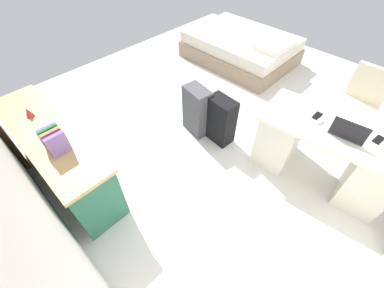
{
  "coord_description": "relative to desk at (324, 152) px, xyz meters",
  "views": [
    {
      "loc": [
        -1.48,
        2.33,
        2.44
      ],
      "look_at": [
        -0.28,
        1.12,
        0.6
      ],
      "focal_mm": 23.31,
      "sensor_mm": 36.0,
      "label": 1
    }
  ],
  "objects": [
    {
      "name": "ground_plane",
      "position": [
        1.25,
        -0.05,
        -0.38
      ],
      "size": [
        5.97,
        5.97,
        0.0
      ],
      "primitive_type": "plane",
      "color": "silver"
    },
    {
      "name": "desk",
      "position": [
        0.0,
        0.0,
        0.0
      ],
      "size": [
        1.51,
        0.84,
        0.74
      ],
      "color": "silver",
      "rests_on": "ground_plane"
    },
    {
      "name": "office_chair",
      "position": [
        0.04,
        -0.94,
        0.03
      ],
      "size": [
        0.52,
        0.52,
        0.94
      ],
      "color": "black",
      "rests_on": "ground_plane"
    },
    {
      "name": "credenza",
      "position": [
        2.02,
        2.05,
        -0.01
      ],
      "size": [
        1.8,
        0.48,
        0.75
      ],
      "color": "#28664C",
      "rests_on": "ground_plane"
    },
    {
      "name": "bed",
      "position": [
        2.28,
        -1.58,
        -0.14
      ],
      "size": [
        1.91,
        1.41,
        0.58
      ],
      "color": "gray",
      "rests_on": "ground_plane"
    },
    {
      "name": "suitcase_black",
      "position": [
        1.18,
        0.33,
        -0.07
      ],
      "size": [
        0.37,
        0.24,
        0.64
      ],
      "primitive_type": "cube",
      "rotation": [
        0.0,
        0.0,
        -0.07
      ],
      "color": "black",
      "rests_on": "ground_plane"
    },
    {
      "name": "suitcase_spare_grey",
      "position": [
        1.51,
        0.42,
        -0.05
      ],
      "size": [
        0.39,
        0.27,
        0.67
      ],
      "primitive_type": "cube",
      "rotation": [
        0.0,
        0.0,
        -0.16
      ],
      "color": "#4C4C51",
      "rests_on": "ground_plane"
    },
    {
      "name": "laptop",
      "position": [
        -0.1,
        0.04,
        0.4
      ],
      "size": [
        0.34,
        0.26,
        0.21
      ],
      "color": "#333338",
      "rests_on": "desk"
    },
    {
      "name": "computer_mouse",
      "position": [
        0.17,
        0.03,
        0.37
      ],
      "size": [
        0.07,
        0.11,
        0.03
      ],
      "primitive_type": "ellipsoid",
      "rotation": [
        0.0,
        0.0,
        0.13
      ],
      "color": "white",
      "rests_on": "desk"
    },
    {
      "name": "cell_phone_near_laptop",
      "position": [
        -0.34,
        -0.12,
        0.36
      ],
      "size": [
        0.08,
        0.14,
        0.01
      ],
      "primitive_type": "cube",
      "rotation": [
        0.0,
        0.0,
        -0.13
      ],
      "color": "black",
      "rests_on": "desk"
    },
    {
      "name": "cell_phone_by_mouse",
      "position": [
        0.23,
        -0.04,
        0.36
      ],
      "size": [
        0.07,
        0.14,
        0.01
      ],
      "primitive_type": "cube",
      "rotation": [
        0.0,
        0.0,
        0.03
      ],
      "color": "black",
      "rests_on": "desk"
    },
    {
      "name": "book_row",
      "position": [
        1.7,
        2.05,
        0.47
      ],
      "size": [
        0.2,
        0.17,
        0.23
      ],
      "color": "#8366AE",
      "rests_on": "credenza"
    },
    {
      "name": "figurine_small",
      "position": [
        2.33,
        2.05,
        0.42
      ],
      "size": [
        0.08,
        0.08,
        0.11
      ],
      "primitive_type": "cone",
      "color": "red",
      "rests_on": "credenza"
    }
  ]
}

